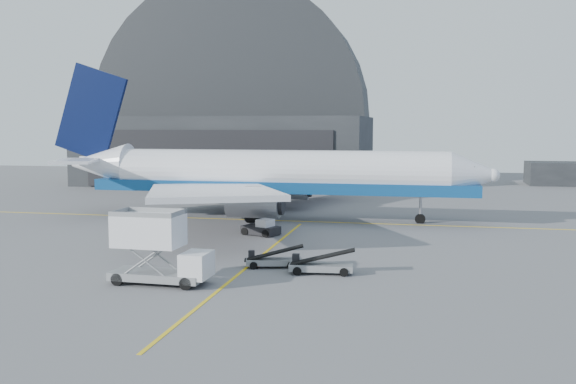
% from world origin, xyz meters
% --- Properties ---
extents(ground, '(200.00, 200.00, 0.00)m').
position_xyz_m(ground, '(0.00, 0.00, 0.00)').
color(ground, '#565659').
rests_on(ground, ground).
extents(taxi_lines, '(80.00, 42.12, 0.02)m').
position_xyz_m(taxi_lines, '(0.00, 12.67, 0.01)').
color(taxi_lines, gold).
rests_on(taxi_lines, ground).
extents(hangar, '(50.00, 28.30, 28.00)m').
position_xyz_m(hangar, '(-22.00, 64.95, 9.54)').
color(hangar, black).
rests_on(hangar, ground).
extents(distant_bldg_a, '(14.00, 8.00, 4.00)m').
position_xyz_m(distant_bldg_a, '(38.00, 72.00, 0.00)').
color(distant_bldg_a, black).
rests_on(distant_bldg_a, ground).
extents(airliner, '(51.24, 49.68, 17.98)m').
position_xyz_m(airliner, '(-4.91, 21.26, 5.03)').
color(airliner, white).
rests_on(airliner, ground).
extents(catering_truck, '(6.82, 2.78, 4.64)m').
position_xyz_m(catering_truck, '(-4.53, -9.28, 2.35)').
color(catering_truck, gray).
rests_on(catering_truck, ground).
extents(pushback_tug, '(3.95, 3.08, 1.61)m').
position_xyz_m(pushback_tug, '(-2.39, 10.59, 0.61)').
color(pushback_tug, black).
rests_on(pushback_tug, ground).
extents(belt_loader_a, '(4.50, 2.32, 1.68)m').
position_xyz_m(belt_loader_a, '(1.90, -2.83, 0.52)').
color(belt_loader_a, gray).
rests_on(belt_loader_a, ground).
extents(belt_loader_b, '(4.89, 2.09, 1.84)m').
position_xyz_m(belt_loader_b, '(5.65, -4.15, 0.57)').
color(belt_loader_b, gray).
rests_on(belt_loader_b, ground).
extents(traffic_cone, '(0.39, 0.39, 0.56)m').
position_xyz_m(traffic_cone, '(0.70, -2.81, 0.27)').
color(traffic_cone, '#FF5E08').
rests_on(traffic_cone, ground).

